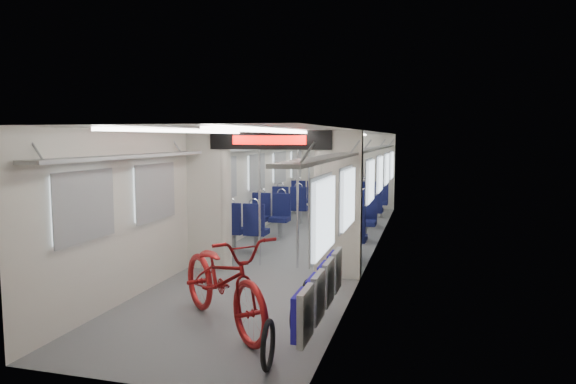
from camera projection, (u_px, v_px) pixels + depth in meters
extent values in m
plane|color=#515456|center=(301.00, 247.00, 10.30)|extent=(12.00, 12.00, 0.00)
cube|color=beige|center=(233.00, 188.00, 10.56)|extent=(0.02, 12.00, 2.30)
cube|color=beige|center=(375.00, 192.00, 9.80)|extent=(0.02, 12.00, 2.30)
cube|color=beige|center=(347.00, 171.00, 15.94)|extent=(2.90, 0.02, 2.30)
cube|color=beige|center=(135.00, 258.00, 4.43)|extent=(2.90, 0.02, 2.30)
cube|color=silver|center=(301.00, 132.00, 10.06)|extent=(2.90, 12.00, 0.02)
cube|color=white|center=(275.00, 133.00, 10.21)|extent=(0.12, 11.40, 0.04)
cube|color=white|center=(329.00, 133.00, 9.92)|extent=(0.12, 11.40, 0.04)
cube|color=beige|center=(207.00, 209.00, 8.58)|extent=(0.65, 0.18, 2.00)
cube|color=beige|center=(341.00, 214.00, 7.99)|extent=(0.65, 0.18, 2.00)
cube|color=beige|center=(271.00, 140.00, 8.16)|extent=(2.90, 0.18, 0.30)
cylinder|color=beige|center=(225.00, 210.00, 8.49)|extent=(0.20, 0.20, 2.00)
cylinder|color=beige|center=(320.00, 213.00, 8.07)|extent=(0.20, 0.20, 2.00)
cube|color=black|center=(269.00, 140.00, 8.05)|extent=(2.00, 0.03, 0.30)
cube|color=#FF0C07|center=(269.00, 140.00, 8.03)|extent=(1.20, 0.02, 0.14)
cube|color=silver|center=(83.00, 206.00, 5.92)|extent=(0.04, 1.00, 0.75)
cube|color=silver|center=(324.00, 216.00, 5.18)|extent=(0.04, 1.00, 0.75)
cube|color=silver|center=(154.00, 192.00, 7.46)|extent=(0.04, 1.00, 0.75)
cube|color=silver|center=(348.00, 198.00, 6.71)|extent=(0.04, 1.00, 0.75)
cube|color=silver|center=(225.00, 178.00, 10.05)|extent=(0.04, 1.00, 0.75)
cube|color=silver|center=(371.00, 181.00, 9.30)|extent=(0.04, 1.00, 0.75)
cube|color=silver|center=(256.00, 172.00, 11.87)|extent=(0.04, 1.00, 0.75)
cube|color=silver|center=(380.00, 174.00, 11.13)|extent=(0.04, 1.00, 0.75)
cube|color=silver|center=(279.00, 167.00, 13.69)|extent=(0.04, 1.00, 0.75)
cube|color=silver|center=(387.00, 169.00, 12.95)|extent=(0.04, 1.00, 0.75)
cube|color=silver|center=(296.00, 164.00, 15.42)|extent=(0.04, 1.00, 0.75)
cube|color=silver|center=(392.00, 165.00, 14.68)|extent=(0.04, 1.00, 0.75)
cube|color=gray|center=(131.00, 156.00, 6.59)|extent=(0.30, 3.60, 0.04)
cube|color=gray|center=(325.00, 158.00, 5.93)|extent=(0.30, 3.60, 0.04)
cube|color=gray|center=(270.00, 148.00, 12.35)|extent=(0.30, 7.60, 0.04)
cube|color=gray|center=(376.00, 148.00, 11.68)|extent=(0.30, 7.60, 0.04)
cube|color=gray|center=(347.00, 176.00, 15.90)|extent=(0.90, 0.05, 2.00)
imported|color=maroon|center=(223.00, 279.00, 5.92)|extent=(2.06, 2.00, 1.12)
cube|color=gray|center=(305.00, 315.00, 4.66)|extent=(0.06, 0.43, 0.49)
cube|color=#1B0F8F|center=(299.00, 315.00, 4.68)|extent=(0.06, 0.40, 0.42)
cube|color=gray|center=(318.00, 297.00, 5.19)|extent=(0.06, 0.43, 0.49)
cube|color=#1B0F8F|center=(312.00, 297.00, 5.20)|extent=(0.06, 0.40, 0.42)
cube|color=gray|center=(328.00, 282.00, 5.71)|extent=(0.06, 0.43, 0.49)
cube|color=#1B0F8F|center=(323.00, 282.00, 5.73)|extent=(0.06, 0.40, 0.42)
cube|color=gray|center=(337.00, 270.00, 6.24)|extent=(0.06, 0.43, 0.49)
cube|color=#1B0F8F|center=(332.00, 270.00, 6.26)|extent=(0.06, 0.40, 0.42)
torus|color=black|center=(268.00, 348.00, 4.82)|extent=(0.09, 0.50, 0.49)
torus|color=black|center=(297.00, 316.00, 5.70)|extent=(0.06, 0.48, 0.48)
torus|color=black|center=(306.00, 301.00, 6.22)|extent=(0.06, 0.48, 0.48)
cube|color=#0D1039|center=(257.00, 232.00, 9.77)|extent=(0.42, 0.39, 0.10)
cylinder|color=gray|center=(257.00, 243.00, 9.80)|extent=(0.10, 0.10, 0.35)
cube|color=#0D1039|center=(254.00, 217.00, 9.59)|extent=(0.42, 0.07, 0.51)
torus|color=silver|center=(254.00, 204.00, 9.56)|extent=(0.21, 0.03, 0.21)
cube|color=#0D1039|center=(280.00, 219.00, 11.28)|extent=(0.42, 0.39, 0.10)
cylinder|color=gray|center=(280.00, 229.00, 11.30)|extent=(0.10, 0.10, 0.35)
cube|color=#0D1039|center=(282.00, 205.00, 11.39)|extent=(0.42, 0.07, 0.51)
torus|color=silver|center=(282.00, 193.00, 11.37)|extent=(0.21, 0.03, 0.21)
cube|color=#0D1039|center=(234.00, 231.00, 9.89)|extent=(0.42, 0.39, 0.10)
cylinder|color=gray|center=(234.00, 242.00, 9.92)|extent=(0.10, 0.10, 0.35)
cube|color=#0D1039|center=(230.00, 216.00, 9.71)|extent=(0.42, 0.07, 0.51)
torus|color=silver|center=(230.00, 203.00, 9.69)|extent=(0.21, 0.03, 0.21)
cube|color=#0D1039|center=(259.00, 218.00, 11.40)|extent=(0.42, 0.39, 0.10)
cylinder|color=gray|center=(259.00, 228.00, 11.42)|extent=(0.10, 0.10, 0.35)
cube|color=#0D1039|center=(261.00, 204.00, 11.52)|extent=(0.42, 0.07, 0.51)
torus|color=silver|center=(261.00, 193.00, 11.49)|extent=(0.21, 0.03, 0.21)
cube|color=#0D1039|center=(328.00, 237.00, 9.28)|extent=(0.46, 0.43, 0.10)
cylinder|color=gray|center=(327.00, 249.00, 9.30)|extent=(0.10, 0.10, 0.35)
cube|color=#0D1039|center=(326.00, 220.00, 9.08)|extent=(0.46, 0.08, 0.56)
torus|color=silver|center=(326.00, 205.00, 9.05)|extent=(0.23, 0.03, 0.23)
cube|color=#0D1039|center=(343.00, 222.00, 10.94)|extent=(0.46, 0.43, 0.10)
cylinder|color=gray|center=(343.00, 232.00, 10.96)|extent=(0.10, 0.10, 0.35)
cube|color=#0D1039|center=(344.00, 205.00, 11.07)|extent=(0.46, 0.08, 0.56)
torus|color=silver|center=(345.00, 193.00, 11.04)|extent=(0.23, 0.03, 0.23)
cube|color=#0D1039|center=(353.00, 238.00, 9.15)|extent=(0.46, 0.43, 0.10)
cylinder|color=gray|center=(353.00, 251.00, 9.18)|extent=(0.10, 0.10, 0.35)
cube|color=#0D1039|center=(352.00, 221.00, 8.95)|extent=(0.46, 0.08, 0.56)
torus|color=silver|center=(353.00, 206.00, 8.92)|extent=(0.23, 0.03, 0.23)
cube|color=#0D1039|center=(365.00, 223.00, 10.82)|extent=(0.46, 0.43, 0.10)
cylinder|color=gray|center=(365.00, 233.00, 10.84)|extent=(0.10, 0.10, 0.35)
cube|color=#0D1039|center=(366.00, 206.00, 10.95)|extent=(0.46, 0.08, 0.56)
torus|color=silver|center=(366.00, 193.00, 10.92)|extent=(0.23, 0.03, 0.23)
cube|color=#0D1039|center=(300.00, 208.00, 13.05)|extent=(0.41, 0.39, 0.10)
cylinder|color=gray|center=(300.00, 217.00, 13.07)|extent=(0.10, 0.10, 0.35)
cube|color=#0D1039|center=(298.00, 197.00, 12.87)|extent=(0.41, 0.07, 0.51)
torus|color=silver|center=(298.00, 187.00, 12.84)|extent=(0.21, 0.03, 0.21)
cube|color=#0D1039|center=(313.00, 201.00, 14.55)|extent=(0.41, 0.39, 0.10)
cylinder|color=gray|center=(313.00, 209.00, 14.57)|extent=(0.10, 0.10, 0.35)
cube|color=#0D1039|center=(314.00, 190.00, 14.66)|extent=(0.41, 0.07, 0.51)
torus|color=silver|center=(314.00, 181.00, 14.64)|extent=(0.21, 0.03, 0.21)
cube|color=#0D1039|center=(282.00, 208.00, 13.17)|extent=(0.41, 0.39, 0.10)
cylinder|color=gray|center=(282.00, 216.00, 13.19)|extent=(0.10, 0.10, 0.35)
cube|color=#0D1039|center=(280.00, 196.00, 12.99)|extent=(0.41, 0.07, 0.51)
torus|color=silver|center=(280.00, 187.00, 12.96)|extent=(0.21, 0.03, 0.21)
cube|color=#0D1039|center=(297.00, 200.00, 14.67)|extent=(0.41, 0.39, 0.10)
cylinder|color=gray|center=(297.00, 208.00, 14.69)|extent=(0.10, 0.10, 0.35)
cube|color=#0D1039|center=(298.00, 189.00, 14.79)|extent=(0.41, 0.07, 0.51)
torus|color=silver|center=(298.00, 181.00, 14.76)|extent=(0.21, 0.03, 0.21)
cube|color=#0D1039|center=(355.00, 210.00, 12.79)|extent=(0.41, 0.39, 0.10)
cylinder|color=gray|center=(355.00, 219.00, 12.81)|extent=(0.10, 0.10, 0.35)
cube|color=#0D1039|center=(355.00, 198.00, 12.61)|extent=(0.41, 0.07, 0.51)
torus|color=silver|center=(355.00, 188.00, 12.58)|extent=(0.21, 0.03, 0.21)
cube|color=#0D1039|center=(363.00, 202.00, 14.29)|extent=(0.41, 0.39, 0.10)
cylinder|color=gray|center=(363.00, 210.00, 14.31)|extent=(0.10, 0.10, 0.35)
cube|color=#0D1039|center=(364.00, 191.00, 14.41)|extent=(0.41, 0.07, 0.51)
torus|color=silver|center=(364.00, 182.00, 14.38)|extent=(0.21, 0.03, 0.21)
cube|color=#0D1039|center=(374.00, 210.00, 12.66)|extent=(0.41, 0.39, 0.10)
cylinder|color=gray|center=(374.00, 219.00, 12.69)|extent=(0.10, 0.10, 0.35)
cube|color=#0D1039|center=(374.00, 199.00, 12.48)|extent=(0.41, 0.07, 0.51)
torus|color=silver|center=(374.00, 189.00, 12.46)|extent=(0.21, 0.03, 0.21)
cube|color=#0D1039|center=(380.00, 203.00, 14.17)|extent=(0.41, 0.39, 0.10)
cylinder|color=gray|center=(380.00, 211.00, 14.19)|extent=(0.10, 0.10, 0.35)
cube|color=#0D1039|center=(381.00, 191.00, 14.28)|extent=(0.41, 0.07, 0.51)
torus|color=silver|center=(381.00, 182.00, 14.26)|extent=(0.21, 0.03, 0.21)
cylinder|color=silver|center=(260.00, 199.00, 8.72)|extent=(0.04, 0.04, 2.30)
cylinder|color=silver|center=(298.00, 200.00, 8.54)|extent=(0.04, 0.04, 2.30)
cylinder|color=silver|center=(309.00, 182.00, 12.14)|extent=(0.04, 0.04, 2.30)
cylinder|color=silver|center=(333.00, 182.00, 11.95)|extent=(0.04, 0.04, 2.30)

